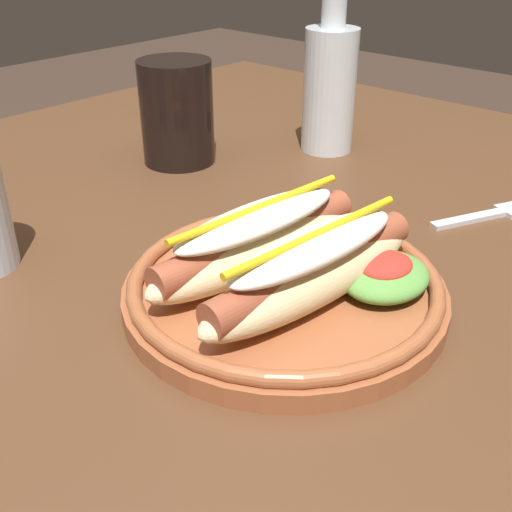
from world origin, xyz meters
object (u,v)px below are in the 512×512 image
fork (491,214)px  soda_cup (177,112)px  glass_bottle (330,83)px  hot_dog_plate (289,273)px

fork → soda_cup: 0.37m
soda_cup → glass_bottle: (0.16, -0.11, 0.02)m
hot_dog_plate → glass_bottle: 0.36m
hot_dog_plate → glass_bottle: size_ratio=1.17×
hot_dog_plate → fork: 0.26m
hot_dog_plate → fork: (0.26, -0.06, -0.02)m
fork → glass_bottle: bearing=103.8°
fork → soda_cup: (-0.11, 0.35, 0.06)m
hot_dog_plate → soda_cup: soda_cup is taller
hot_dog_plate → soda_cup: bearing=63.0°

